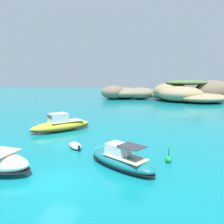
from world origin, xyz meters
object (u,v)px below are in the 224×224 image
(islet_large, at_px, (185,93))
(motorboat_teal, at_px, (121,160))
(channel_buoy, at_px, (169,159))
(islet_small, at_px, (126,93))
(dinghy_tender, at_px, (75,145))
(motorboat_yellow, at_px, (61,125))

(islet_large, height_order, motorboat_teal, islet_large)
(islet_large, xyz_separation_m, channel_buoy, (-9.22, -58.49, -2.36))
(islet_large, bearing_deg, islet_small, 166.20)
(islet_small, height_order, dinghy_tender, islet_small)
(motorboat_yellow, distance_m, motorboat_teal, 14.44)
(islet_small, relative_size, channel_buoy, 16.44)
(channel_buoy, bearing_deg, motorboat_teal, -155.36)
(dinghy_tender, bearing_deg, islet_large, 71.96)
(islet_large, bearing_deg, dinghy_tender, -108.04)
(motorboat_yellow, bearing_deg, motorboat_teal, -47.10)
(islet_large, relative_size, motorboat_yellow, 4.32)
(islet_large, height_order, islet_small, islet_large)
(motorboat_yellow, height_order, motorboat_teal, motorboat_yellow)
(islet_large, relative_size, channel_buoy, 22.72)
(motorboat_teal, bearing_deg, motorboat_yellow, 132.90)
(islet_large, distance_m, channel_buoy, 59.25)
(islet_small, xyz_separation_m, motorboat_teal, (8.07, -65.38, -1.44))
(motorboat_yellow, xyz_separation_m, motorboat_teal, (9.83, -10.58, -0.19))
(dinghy_tender, bearing_deg, motorboat_yellow, 124.72)
(islet_large, xyz_separation_m, dinghy_tender, (-18.29, -56.17, -2.47))
(dinghy_tender, bearing_deg, motorboat_teal, -37.33)
(islet_large, xyz_separation_m, motorboat_teal, (-12.98, -60.21, -2.06))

